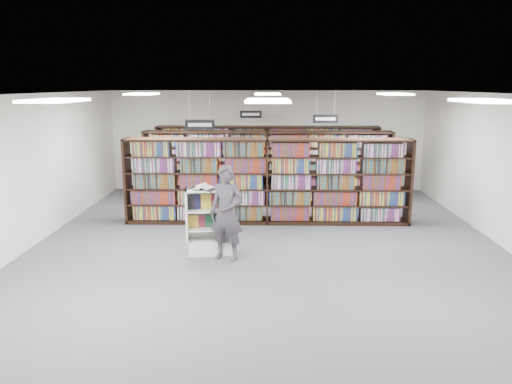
{
  "coord_description": "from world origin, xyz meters",
  "views": [
    {
      "loc": [
        -0.01,
        -10.06,
        3.38
      ],
      "look_at": [
        -0.24,
        0.5,
        1.1
      ],
      "focal_mm": 35.0,
      "sensor_mm": 36.0,
      "label": 1
    }
  ],
  "objects_px": {
    "bookshelf_row_near": "(267,181)",
    "shopper": "(227,213)",
    "open_book": "(202,188)",
    "endcap_display": "(210,231)"
  },
  "relations": [
    {
      "from": "open_book",
      "to": "bookshelf_row_near",
      "type": "bearing_deg",
      "value": 84.42
    },
    {
      "from": "endcap_display",
      "to": "open_book",
      "type": "relative_size",
      "value": 2.01
    },
    {
      "from": "shopper",
      "to": "open_book",
      "type": "bearing_deg",
      "value": 165.74
    },
    {
      "from": "bookshelf_row_near",
      "to": "shopper",
      "type": "bearing_deg",
      "value": -106.24
    },
    {
      "from": "bookshelf_row_near",
      "to": "endcap_display",
      "type": "bearing_deg",
      "value": -116.52
    },
    {
      "from": "endcap_display",
      "to": "open_book",
      "type": "distance_m",
      "value": 0.92
    },
    {
      "from": "bookshelf_row_near",
      "to": "shopper",
      "type": "height_order",
      "value": "bookshelf_row_near"
    },
    {
      "from": "endcap_display",
      "to": "shopper",
      "type": "bearing_deg",
      "value": -51.76
    },
    {
      "from": "bookshelf_row_near",
      "to": "shopper",
      "type": "xyz_separation_m",
      "value": [
        -0.79,
        -2.7,
        -0.11
      ]
    },
    {
      "from": "bookshelf_row_near",
      "to": "open_book",
      "type": "height_order",
      "value": "bookshelf_row_near"
    }
  ]
}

